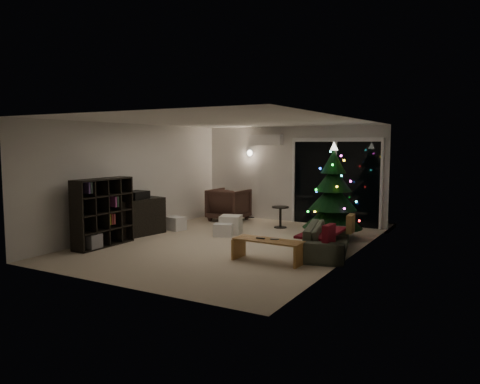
% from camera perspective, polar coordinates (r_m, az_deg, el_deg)
% --- Properties ---
extents(room, '(6.50, 7.51, 2.60)m').
position_cam_1_polar(room, '(10.61, 4.85, 0.30)').
color(room, beige).
rests_on(room, ground).
extents(bookshelf, '(0.67, 1.41, 1.36)m').
position_cam_1_polar(bookshelf, '(9.86, -17.03, -2.33)').
color(bookshelf, black).
rests_on(bookshelf, floor).
extents(media_cabinet, '(0.72, 1.39, 0.82)m').
position_cam_1_polar(media_cabinet, '(10.71, -12.54, -3.03)').
color(media_cabinet, black).
rests_on(media_cabinet, floor).
extents(stereo, '(0.42, 0.49, 0.18)m').
position_cam_1_polar(stereo, '(10.64, -12.60, -0.37)').
color(stereo, black).
rests_on(stereo, media_cabinet).
extents(armchair, '(0.93, 0.95, 0.86)m').
position_cam_1_polar(armchair, '(12.50, -1.38, -1.54)').
color(armchair, '#3B2620').
rests_on(armchair, floor).
extents(ottoman, '(0.58, 0.58, 0.41)m').
position_cam_1_polar(ottoman, '(10.72, -1.13, -3.98)').
color(ottoman, beige).
rests_on(ottoman, floor).
extents(cardboard_box_a, '(0.51, 0.43, 0.32)m').
position_cam_1_polar(cardboard_box_a, '(11.28, -7.86, -3.80)').
color(cardboard_box_a, silver).
rests_on(cardboard_box_a, floor).
extents(cardboard_box_b, '(0.48, 0.43, 0.28)m').
position_cam_1_polar(cardboard_box_b, '(10.43, -2.07, -4.65)').
color(cardboard_box_b, silver).
rests_on(cardboard_box_b, floor).
extents(side_table, '(0.54, 0.54, 0.52)m').
position_cam_1_polar(side_table, '(11.49, 4.94, -3.07)').
color(side_table, black).
rests_on(side_table, floor).
extents(floor_lamp, '(0.29, 0.29, 1.82)m').
position_cam_1_polar(floor_lamp, '(12.97, 1.26, 0.88)').
color(floor_lamp, black).
rests_on(floor_lamp, floor).
extents(sofa, '(1.17, 1.99, 0.55)m').
position_cam_1_polar(sofa, '(8.90, 10.57, -5.71)').
color(sofa, '#525749').
rests_on(sofa, floor).
extents(sofa_throw, '(0.58, 1.35, 0.04)m').
position_cam_1_polar(sofa_throw, '(8.90, 9.97, -4.89)').
color(sofa_throw, maroon).
rests_on(sofa_throw, sofa).
extents(cushion_a, '(0.14, 0.37, 0.36)m').
position_cam_1_polar(cushion_a, '(9.39, 13.33, -3.78)').
color(cushion_a, '#9F7A45').
rests_on(cushion_a, sofa).
extents(cushion_b, '(0.13, 0.37, 0.36)m').
position_cam_1_polar(cushion_b, '(8.17, 10.77, -5.17)').
color(cushion_b, maroon).
rests_on(cushion_b, sofa).
extents(coffee_table, '(1.26, 0.49, 0.39)m').
position_cam_1_polar(coffee_table, '(8.20, 3.45, -7.16)').
color(coffee_table, '#A36B34').
rests_on(coffee_table, floor).
extents(remote_a, '(0.16, 0.05, 0.02)m').
position_cam_1_polar(remote_a, '(8.22, 2.52, -5.64)').
color(remote_a, black).
rests_on(remote_a, coffee_table).
extents(remote_b, '(0.15, 0.09, 0.02)m').
position_cam_1_polar(remote_b, '(8.16, 4.25, -5.74)').
color(remote_b, slate).
rests_on(remote_b, coffee_table).
extents(christmas_tree, '(1.44, 1.44, 2.09)m').
position_cam_1_polar(christmas_tree, '(10.26, 11.27, 0.17)').
color(christmas_tree, black).
rests_on(christmas_tree, floor).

